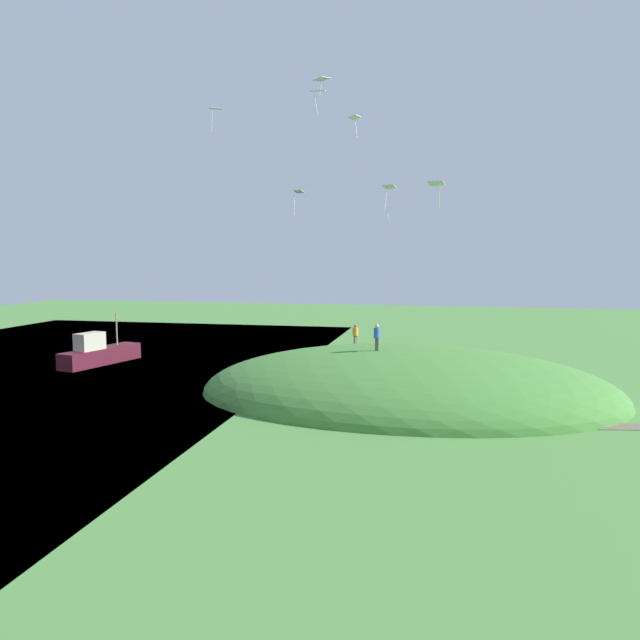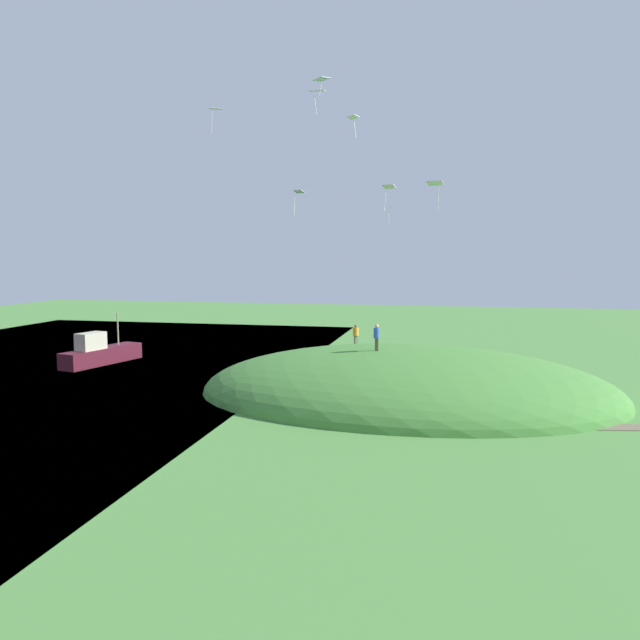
{
  "view_description": "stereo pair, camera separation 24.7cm",
  "coord_description": "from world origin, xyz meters",
  "px_view_note": "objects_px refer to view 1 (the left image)",
  "views": [
    {
      "loc": [
        8.73,
        -42.56,
        9.88
      ],
      "look_at": [
        -0.18,
        -0.27,
        5.3
      ],
      "focal_mm": 33.41,
      "sensor_mm": 36.0,
      "label": 1
    },
    {
      "loc": [
        8.97,
        -42.51,
        9.88
      ],
      "look_at": [
        -0.18,
        -0.27,
        5.3
      ],
      "focal_mm": 33.41,
      "sensor_mm": 36.0,
      "label": 2
    }
  ],
  "objects_px": {
    "kite_1": "(318,92)",
    "kite_0": "(298,193)",
    "kite_4": "(390,209)",
    "mooring_post": "(273,382)",
    "kite_7": "(389,188)",
    "kite_3": "(355,119)",
    "boat_on_lake": "(99,353)",
    "person_walking_path": "(377,334)",
    "person_on_hilltop": "(355,333)",
    "kite_5": "(321,80)",
    "kite_2": "(436,185)",
    "kite_6": "(215,110)"
  },
  "relations": [
    {
      "from": "boat_on_lake",
      "to": "kite_6",
      "type": "height_order",
      "value": "kite_6"
    },
    {
      "from": "kite_5",
      "to": "mooring_post",
      "type": "height_order",
      "value": "kite_5"
    },
    {
      "from": "kite_0",
      "to": "kite_1",
      "type": "relative_size",
      "value": 1.28
    },
    {
      "from": "person_walking_path",
      "to": "kite_3",
      "type": "distance_m",
      "value": 15.52
    },
    {
      "from": "kite_4",
      "to": "kite_3",
      "type": "bearing_deg",
      "value": -91.43
    },
    {
      "from": "person_walking_path",
      "to": "kite_0",
      "type": "xyz_separation_m",
      "value": [
        -6.44,
        3.49,
        10.07
      ]
    },
    {
      "from": "person_on_hilltop",
      "to": "kite_2",
      "type": "height_order",
      "value": "kite_2"
    },
    {
      "from": "kite_7",
      "to": "kite_0",
      "type": "bearing_deg",
      "value": 140.78
    },
    {
      "from": "person_on_hilltop",
      "to": "kite_5",
      "type": "bearing_deg",
      "value": -152.5
    },
    {
      "from": "kite_4",
      "to": "kite_7",
      "type": "bearing_deg",
      "value": -85.22
    },
    {
      "from": "person_on_hilltop",
      "to": "kite_7",
      "type": "height_order",
      "value": "kite_7"
    },
    {
      "from": "kite_1",
      "to": "kite_6",
      "type": "bearing_deg",
      "value": 165.22
    },
    {
      "from": "boat_on_lake",
      "to": "kite_5",
      "type": "relative_size",
      "value": 6.33
    },
    {
      "from": "boat_on_lake",
      "to": "kite_7",
      "type": "relative_size",
      "value": 5.27
    },
    {
      "from": "kite_1",
      "to": "kite_5",
      "type": "distance_m",
      "value": 6.18
    },
    {
      "from": "kite_4",
      "to": "kite_0",
      "type": "bearing_deg",
      "value": -153.52
    },
    {
      "from": "kite_4",
      "to": "person_on_hilltop",
      "type": "bearing_deg",
      "value": 166.82
    },
    {
      "from": "person_on_hilltop",
      "to": "kite_4",
      "type": "relative_size",
      "value": 1.47
    },
    {
      "from": "person_on_hilltop",
      "to": "boat_on_lake",
      "type": "bearing_deg",
      "value": 130.67
    },
    {
      "from": "kite_6",
      "to": "person_walking_path",
      "type": "bearing_deg",
      "value": 12.12
    },
    {
      "from": "kite_2",
      "to": "kite_4",
      "type": "relative_size",
      "value": 1.23
    },
    {
      "from": "kite_7",
      "to": "boat_on_lake",
      "type": "bearing_deg",
      "value": 158.76
    },
    {
      "from": "kite_5",
      "to": "mooring_post",
      "type": "bearing_deg",
      "value": 171.41
    },
    {
      "from": "kite_2",
      "to": "mooring_post",
      "type": "distance_m",
      "value": 20.21
    },
    {
      "from": "kite_1",
      "to": "mooring_post",
      "type": "xyz_separation_m",
      "value": [
        -4.78,
        6.22,
        -19.39
      ]
    },
    {
      "from": "person_on_hilltop",
      "to": "mooring_post",
      "type": "relative_size",
      "value": 1.9
    },
    {
      "from": "person_walking_path",
      "to": "kite_1",
      "type": "relative_size",
      "value": 1.24
    },
    {
      "from": "kite_2",
      "to": "kite_4",
      "type": "bearing_deg",
      "value": 105.08
    },
    {
      "from": "kite_7",
      "to": "kite_3",
      "type": "bearing_deg",
      "value": -99.96
    },
    {
      "from": "kite_0",
      "to": "kite_1",
      "type": "distance_m",
      "value": 9.83
    },
    {
      "from": "kite_4",
      "to": "mooring_post",
      "type": "height_order",
      "value": "kite_4"
    },
    {
      "from": "boat_on_lake",
      "to": "person_on_hilltop",
      "type": "height_order",
      "value": "boat_on_lake"
    },
    {
      "from": "kite_7",
      "to": "mooring_post",
      "type": "bearing_deg",
      "value": 153.31
    },
    {
      "from": "kite_7",
      "to": "mooring_post",
      "type": "distance_m",
      "value": 17.04
    },
    {
      "from": "kite_7",
      "to": "kite_5",
      "type": "bearing_deg",
      "value": 142.6
    },
    {
      "from": "kite_0",
      "to": "kite_7",
      "type": "relative_size",
      "value": 1.16
    },
    {
      "from": "kite_4",
      "to": "boat_on_lake",
      "type": "bearing_deg",
      "value": 177.03
    },
    {
      "from": "person_on_hilltop",
      "to": "kite_5",
      "type": "distance_m",
      "value": 19.54
    },
    {
      "from": "person_walking_path",
      "to": "mooring_post",
      "type": "xyz_separation_m",
      "value": [
        -8.07,
        1.99,
        -4.11
      ]
    },
    {
      "from": "kite_1",
      "to": "kite_7",
      "type": "relative_size",
      "value": 0.9
    },
    {
      "from": "kite_1",
      "to": "kite_0",
      "type": "bearing_deg",
      "value": 112.2
    },
    {
      "from": "kite_4",
      "to": "kite_7",
      "type": "relative_size",
      "value": 0.73
    },
    {
      "from": "person_walking_path",
      "to": "kite_5",
      "type": "distance_m",
      "value": 18.19
    },
    {
      "from": "person_walking_path",
      "to": "person_on_hilltop",
      "type": "xyz_separation_m",
      "value": [
        -2.61,
        7.44,
        -0.89
      ]
    },
    {
      "from": "kite_1",
      "to": "kite_4",
      "type": "height_order",
      "value": "kite_1"
    },
    {
      "from": "boat_on_lake",
      "to": "kite_2",
      "type": "xyz_separation_m",
      "value": [
        30.61,
        -15.45,
        12.76
      ]
    },
    {
      "from": "person_walking_path",
      "to": "kite_2",
      "type": "height_order",
      "value": "kite_2"
    },
    {
      "from": "boat_on_lake",
      "to": "kite_1",
      "type": "relative_size",
      "value": 5.85
    },
    {
      "from": "boat_on_lake",
      "to": "kite_3",
      "type": "height_order",
      "value": "kite_3"
    },
    {
      "from": "kite_3",
      "to": "mooring_post",
      "type": "height_order",
      "value": "kite_3"
    }
  ]
}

